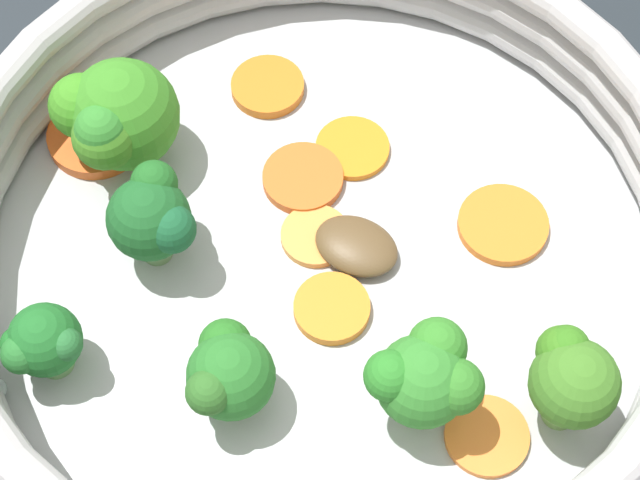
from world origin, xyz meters
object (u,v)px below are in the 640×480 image
object	(u,v)px
mushroom_piece_0	(355,241)
carrot_slice_3	(503,224)
broccoli_floret_0	(571,377)
carrot_slice_7	(330,309)
carrot_slice_5	(327,234)
broccoli_floret_3	(115,118)
skillet	(320,267)
carrot_slice_4	(97,136)
broccoli_floret_1	(425,377)
broccoli_floret_4	(153,217)
carrot_slice_2	(268,87)
broccoli_floret_5	(228,373)
carrot_slice_0	(352,148)
carrot_slice_1	(487,436)
broccoli_floret_2	(43,343)
carrot_slice_6	(293,180)

from	to	relation	value
mushroom_piece_0	carrot_slice_3	bearing A→B (deg)	-1.84
mushroom_piece_0	broccoli_floret_0	bearing A→B (deg)	-54.06
carrot_slice_7	carrot_slice_5	bearing A→B (deg)	80.75
broccoli_floret_3	skillet	bearing A→B (deg)	-41.21
carrot_slice_4	carrot_slice_5	size ratio (longest dim) A/B	1.47
carrot_slice_5	broccoli_floret_1	distance (m)	0.09
skillet	broccoli_floret_4	bearing A→B (deg)	166.38
carrot_slice_2	broccoli_floret_5	distance (m)	0.15
carrot_slice_3	broccoli_floret_5	distance (m)	0.14
carrot_slice_7	carrot_slice_4	bearing A→B (deg)	129.52
carrot_slice_2	mushroom_piece_0	bearing A→B (deg)	-76.01
carrot_slice_7	carrot_slice_0	bearing A→B (deg)	71.69
broccoli_floret_4	carrot_slice_1	bearing A→B (deg)	-43.02
carrot_slice_3	carrot_slice_4	distance (m)	0.18
carrot_slice_0	broccoli_floret_1	world-z (taller)	broccoli_floret_1
carrot_slice_1	carrot_slice_2	xyz separation A→B (m)	(-0.05, 0.18, 0.00)
carrot_slice_5	broccoli_floret_2	bearing A→B (deg)	-162.18
carrot_slice_3	carrot_slice_6	xyz separation A→B (m)	(-0.08, 0.04, 0.00)
carrot_slice_0	carrot_slice_7	distance (m)	0.08
skillet	carrot_slice_2	distance (m)	0.09
broccoli_floret_0	carrot_slice_0	bearing A→B (deg)	111.41
broccoli_floret_2	broccoli_floret_5	size ratio (longest dim) A/B	0.90
carrot_slice_4	skillet	bearing A→B (deg)	-42.29
broccoli_floret_0	broccoli_floret_3	xyz separation A→B (m)	(-0.15, 0.15, 0.00)
carrot_slice_3	broccoli_floret_4	xyz separation A→B (m)	(-0.14, 0.02, 0.03)
carrot_slice_3	broccoli_floret_2	size ratio (longest dim) A/B	1.07
carrot_slice_2	broccoli_floret_5	world-z (taller)	broccoli_floret_5
broccoli_floret_4	carrot_slice_4	bearing A→B (deg)	108.84
mushroom_piece_0	carrot_slice_6	bearing A→B (deg)	118.14
mushroom_piece_0	broccoli_floret_4	bearing A→B (deg)	170.53
skillet	carrot_slice_4	distance (m)	0.12
carrot_slice_1	mushroom_piece_0	xyz separation A→B (m)	(-0.03, 0.09, 0.00)
carrot_slice_5	broccoli_floret_0	world-z (taller)	broccoli_floret_0
broccoli_floret_2	carrot_slice_4	bearing A→B (deg)	76.04
broccoli_floret_1	broccoli_floret_0	bearing A→B (deg)	-10.79
carrot_slice_0	carrot_slice_4	bearing A→B (deg)	166.17
carrot_slice_5	broccoli_floret_3	distance (m)	0.10
carrot_slice_5	carrot_slice_6	xyz separation A→B (m)	(-0.01, 0.03, 0.00)
broccoli_floret_2	broccoli_floret_4	world-z (taller)	broccoli_floret_4
carrot_slice_6	broccoli_floret_2	world-z (taller)	broccoli_floret_2
carrot_slice_3	broccoli_floret_0	distance (m)	0.09
mushroom_piece_0	skillet	bearing A→B (deg)	-171.48
carrot_slice_3	broccoli_floret_3	world-z (taller)	broccoli_floret_3
broccoli_floret_5	carrot_slice_3	bearing A→B (deg)	23.68
broccoli_floret_1	broccoli_floret_4	bearing A→B (deg)	135.43
carrot_slice_2	broccoli_floret_1	size ratio (longest dim) A/B	0.71
broccoli_floret_5	carrot_slice_2	bearing A→B (deg)	75.22
carrot_slice_7	broccoli_floret_0	distance (m)	0.10
carrot_slice_5	broccoli_floret_5	size ratio (longest dim) A/B	0.74
carrot_slice_0	broccoli_floret_3	xyz separation A→B (m)	(-0.10, 0.01, 0.03)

